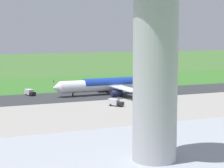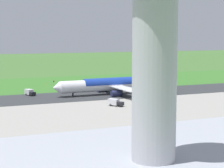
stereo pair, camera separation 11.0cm
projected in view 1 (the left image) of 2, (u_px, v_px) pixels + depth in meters
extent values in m
plane|color=#3D662D|center=(108.00, 94.00, 183.70)|extent=(800.00, 800.00, 0.00)
cube|color=#2D3033|center=(108.00, 94.00, 183.69)|extent=(600.00, 28.85, 0.06)
cube|color=gray|center=(182.00, 120.00, 129.34)|extent=(440.00, 110.00, 0.05)
cube|color=#346B27|center=(77.00, 84.00, 222.72)|extent=(600.00, 80.00, 0.04)
cylinder|color=white|center=(112.00, 85.00, 183.89)|extent=(48.11, 6.32, 5.20)
cone|color=white|center=(56.00, 88.00, 173.38)|extent=(3.11, 5.01, 4.94)
cone|color=white|center=(161.00, 81.00, 194.21)|extent=(3.60, 4.50, 4.42)
cube|color=#19389E|center=(154.00, 67.00, 191.76)|extent=(5.61, 0.63, 9.00)
cube|color=white|center=(160.00, 82.00, 187.54)|extent=(4.21, 9.09, 0.36)
cube|color=white|center=(148.00, 80.00, 197.47)|extent=(4.21, 9.09, 0.36)
cube|color=white|center=(125.00, 88.00, 174.42)|extent=(6.51, 22.13, 0.35)
cube|color=white|center=(104.00, 83.00, 194.29)|extent=(6.51, 22.13, 0.35)
cylinder|color=#23284C|center=(116.00, 94.00, 176.84)|extent=(4.56, 2.90, 2.80)
cylinder|color=#23284C|center=(102.00, 89.00, 190.39)|extent=(4.56, 2.90, 2.80)
cylinder|color=black|center=(73.00, 93.00, 176.67)|extent=(0.70, 0.70, 3.42)
cylinder|color=black|center=(122.00, 91.00, 181.81)|extent=(0.70, 0.70, 3.42)
cylinder|color=black|center=(114.00, 89.00, 189.04)|extent=(0.70, 0.70, 3.42)
cylinder|color=#19389E|center=(112.00, 84.00, 183.83)|extent=(26.51, 5.84, 5.23)
cylinder|color=#B2B2B7|center=(155.00, 70.00, 40.82)|extent=(4.40, 4.40, 18.00)
cube|color=black|center=(32.00, 93.00, 178.50)|extent=(2.81, 2.81, 1.30)
cube|color=silver|center=(29.00, 92.00, 180.49)|extent=(3.43, 4.35, 2.20)
cylinder|color=black|center=(34.00, 95.00, 179.25)|extent=(0.58, 0.95, 0.90)
cylinder|color=black|center=(30.00, 95.00, 177.90)|extent=(0.58, 0.95, 0.90)
cylinder|color=black|center=(30.00, 94.00, 181.73)|extent=(0.58, 0.95, 0.90)
cylinder|color=black|center=(26.00, 94.00, 180.39)|extent=(0.58, 0.95, 0.90)
cube|color=black|center=(120.00, 104.00, 152.29)|extent=(3.07, 3.07, 1.30)
cube|color=silver|center=(114.00, 102.00, 153.67)|extent=(4.09, 4.43, 2.20)
cylinder|color=black|center=(122.00, 105.00, 153.22)|extent=(0.77, 0.91, 0.90)
cylinder|color=black|center=(119.00, 106.00, 151.52)|extent=(0.77, 0.91, 0.90)
cylinder|color=black|center=(114.00, 104.00, 154.96)|extent=(0.77, 0.91, 0.90)
cylinder|color=black|center=(111.00, 105.00, 153.25)|extent=(0.77, 0.91, 0.90)
cylinder|color=slate|center=(54.00, 84.00, 215.35)|extent=(0.10, 0.10, 1.86)
cube|color=red|center=(54.00, 81.00, 215.22)|extent=(0.60, 0.04, 0.60)
cone|color=orange|center=(46.00, 84.00, 217.99)|extent=(0.40, 0.40, 0.55)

